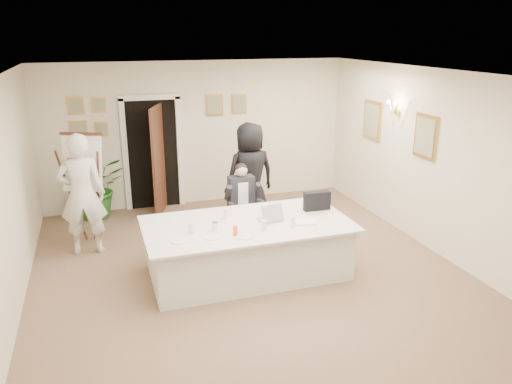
{
  "coord_description": "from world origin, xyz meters",
  "views": [
    {
      "loc": [
        -1.92,
        -6.06,
        3.31
      ],
      "look_at": [
        0.26,
        0.6,
        1.05
      ],
      "focal_mm": 35.0,
      "sensor_mm": 36.0,
      "label": 1
    }
  ],
  "objects_px": {
    "laptop_bag": "(317,201)",
    "potted_palm": "(96,187)",
    "standing_woman": "(250,174)",
    "paper_stack": "(306,222)",
    "seated_man": "(242,202)",
    "oj_glass": "(235,231)",
    "standing_man": "(82,195)",
    "laptop": "(270,210)",
    "flip_chart": "(88,194)",
    "steel_jug": "(215,226)",
    "conference_table": "(248,248)"
  },
  "relations": [
    {
      "from": "oj_glass",
      "to": "standing_woman",
      "type": "bearing_deg",
      "value": 67.92
    },
    {
      "from": "standing_woman",
      "to": "laptop",
      "type": "bearing_deg",
      "value": 74.06
    },
    {
      "from": "flip_chart",
      "to": "steel_jug",
      "type": "distance_m",
      "value": 2.57
    },
    {
      "from": "standing_man",
      "to": "potted_palm",
      "type": "distance_m",
      "value": 1.65
    },
    {
      "from": "laptop",
      "to": "paper_stack",
      "type": "distance_m",
      "value": 0.53
    },
    {
      "from": "standing_man",
      "to": "standing_woman",
      "type": "height_order",
      "value": "standing_man"
    },
    {
      "from": "conference_table",
      "to": "oj_glass",
      "type": "distance_m",
      "value": 0.65
    },
    {
      "from": "flip_chart",
      "to": "seated_man",
      "type": "bearing_deg",
      "value": -15.67
    },
    {
      "from": "flip_chart",
      "to": "standing_man",
      "type": "xyz_separation_m",
      "value": [
        -0.08,
        -0.42,
        0.12
      ]
    },
    {
      "from": "flip_chart",
      "to": "steel_jug",
      "type": "relative_size",
      "value": 16.33
    },
    {
      "from": "laptop",
      "to": "steel_jug",
      "type": "height_order",
      "value": "laptop"
    },
    {
      "from": "laptop",
      "to": "laptop_bag",
      "type": "height_order",
      "value": "laptop_bag"
    },
    {
      "from": "laptop",
      "to": "oj_glass",
      "type": "relative_size",
      "value": 2.69
    },
    {
      "from": "flip_chart",
      "to": "standing_man",
      "type": "bearing_deg",
      "value": -100.59
    },
    {
      "from": "potted_palm",
      "to": "oj_glass",
      "type": "xyz_separation_m",
      "value": [
        1.69,
        -3.45,
        0.26
      ]
    },
    {
      "from": "seated_man",
      "to": "oj_glass",
      "type": "xyz_separation_m",
      "value": [
        -0.57,
        -1.6,
        0.18
      ]
    },
    {
      "from": "laptop_bag",
      "to": "steel_jug",
      "type": "height_order",
      "value": "laptop_bag"
    },
    {
      "from": "paper_stack",
      "to": "steel_jug",
      "type": "height_order",
      "value": "steel_jug"
    },
    {
      "from": "paper_stack",
      "to": "oj_glass",
      "type": "distance_m",
      "value": 1.06
    },
    {
      "from": "paper_stack",
      "to": "oj_glass",
      "type": "relative_size",
      "value": 2.32
    },
    {
      "from": "laptop",
      "to": "paper_stack",
      "type": "relative_size",
      "value": 1.16
    },
    {
      "from": "potted_palm",
      "to": "oj_glass",
      "type": "height_order",
      "value": "potted_palm"
    },
    {
      "from": "standing_woman",
      "to": "steel_jug",
      "type": "xyz_separation_m",
      "value": [
        -1.12,
        -1.99,
        -0.09
      ]
    },
    {
      "from": "standing_woman",
      "to": "paper_stack",
      "type": "distance_m",
      "value": 2.15
    },
    {
      "from": "oj_glass",
      "to": "steel_jug",
      "type": "xyz_separation_m",
      "value": [
        -0.21,
        0.26,
        -0.01
      ]
    },
    {
      "from": "conference_table",
      "to": "oj_glass",
      "type": "height_order",
      "value": "oj_glass"
    },
    {
      "from": "laptop_bag",
      "to": "potted_palm",
      "type": "bearing_deg",
      "value": 138.74
    },
    {
      "from": "seated_man",
      "to": "potted_palm",
      "type": "height_order",
      "value": "seated_man"
    },
    {
      "from": "potted_palm",
      "to": "laptop",
      "type": "xyz_separation_m",
      "value": [
        2.31,
        -3.05,
        0.33
      ]
    },
    {
      "from": "seated_man",
      "to": "potted_palm",
      "type": "xyz_separation_m",
      "value": [
        -2.26,
        1.85,
        -0.08
      ]
    },
    {
      "from": "laptop_bag",
      "to": "steel_jug",
      "type": "relative_size",
      "value": 3.64
    },
    {
      "from": "potted_palm",
      "to": "flip_chart",
      "type": "bearing_deg",
      "value": -95.89
    },
    {
      "from": "laptop_bag",
      "to": "conference_table",
      "type": "bearing_deg",
      "value": -169.2
    },
    {
      "from": "conference_table",
      "to": "laptop_bag",
      "type": "distance_m",
      "value": 1.27
    },
    {
      "from": "flip_chart",
      "to": "standing_woman",
      "type": "height_order",
      "value": "standing_woman"
    },
    {
      "from": "laptop",
      "to": "oj_glass",
      "type": "distance_m",
      "value": 0.74
    },
    {
      "from": "conference_table",
      "to": "steel_jug",
      "type": "height_order",
      "value": "steel_jug"
    },
    {
      "from": "laptop",
      "to": "flip_chart",
      "type": "bearing_deg",
      "value": 131.68
    },
    {
      "from": "standing_man",
      "to": "steel_jug",
      "type": "relative_size",
      "value": 17.3
    },
    {
      "from": "standing_man",
      "to": "laptop",
      "type": "xyz_separation_m",
      "value": [
        2.51,
        -1.45,
        -0.04
      ]
    },
    {
      "from": "flip_chart",
      "to": "oj_glass",
      "type": "height_order",
      "value": "flip_chart"
    },
    {
      "from": "standing_woman",
      "to": "laptop_bag",
      "type": "distance_m",
      "value": 1.76
    },
    {
      "from": "seated_man",
      "to": "flip_chart",
      "type": "distance_m",
      "value": 2.48
    },
    {
      "from": "oj_glass",
      "to": "steel_jug",
      "type": "height_order",
      "value": "oj_glass"
    },
    {
      "from": "standing_woman",
      "to": "laptop_bag",
      "type": "relative_size",
      "value": 4.59
    },
    {
      "from": "potted_palm",
      "to": "paper_stack",
      "type": "distance_m",
      "value": 4.33
    },
    {
      "from": "flip_chart",
      "to": "laptop",
      "type": "height_order",
      "value": "flip_chart"
    },
    {
      "from": "seated_man",
      "to": "laptop_bag",
      "type": "distance_m",
      "value": 1.37
    },
    {
      "from": "conference_table",
      "to": "paper_stack",
      "type": "distance_m",
      "value": 0.91
    },
    {
      "from": "potted_palm",
      "to": "laptop_bag",
      "type": "distance_m",
      "value": 4.26
    }
  ]
}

